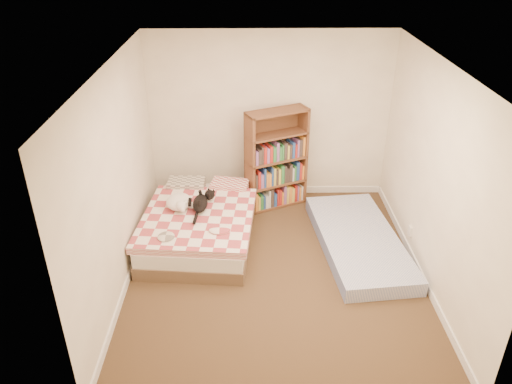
{
  "coord_description": "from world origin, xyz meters",
  "views": [
    {
      "loc": [
        -0.3,
        -4.89,
        3.76
      ],
      "look_at": [
        -0.22,
        0.3,
        0.93
      ],
      "focal_mm": 35.0,
      "sensor_mm": 36.0,
      "label": 1
    }
  ],
  "objects_px": {
    "black_cat": "(201,202)",
    "bed": "(201,223)",
    "white_dog": "(180,202)",
    "bookshelf": "(276,171)",
    "floor_mattress": "(359,241)"
  },
  "relations": [
    {
      "from": "floor_mattress",
      "to": "white_dog",
      "type": "distance_m",
      "value": 2.39
    },
    {
      "from": "bookshelf",
      "to": "black_cat",
      "type": "bearing_deg",
      "value": -164.59
    },
    {
      "from": "bed",
      "to": "white_dog",
      "type": "relative_size",
      "value": 4.21
    },
    {
      "from": "bed",
      "to": "floor_mattress",
      "type": "distance_m",
      "value": 2.09
    },
    {
      "from": "floor_mattress",
      "to": "white_dog",
      "type": "xyz_separation_m",
      "value": [
        -2.33,
        0.27,
        0.45
      ]
    },
    {
      "from": "bookshelf",
      "to": "white_dog",
      "type": "height_order",
      "value": "bookshelf"
    },
    {
      "from": "white_dog",
      "to": "bed",
      "type": "bearing_deg",
      "value": 20.14
    },
    {
      "from": "white_dog",
      "to": "bookshelf",
      "type": "bearing_deg",
      "value": 59.29
    },
    {
      "from": "black_cat",
      "to": "bed",
      "type": "bearing_deg",
      "value": -77.1
    },
    {
      "from": "bed",
      "to": "floor_mattress",
      "type": "bearing_deg",
      "value": -1.73
    },
    {
      "from": "bed",
      "to": "black_cat",
      "type": "height_order",
      "value": "black_cat"
    },
    {
      "from": "floor_mattress",
      "to": "white_dog",
      "type": "bearing_deg",
      "value": 167.42
    },
    {
      "from": "bookshelf",
      "to": "floor_mattress",
      "type": "height_order",
      "value": "bookshelf"
    },
    {
      "from": "bed",
      "to": "bookshelf",
      "type": "relative_size",
      "value": 1.35
    },
    {
      "from": "bookshelf",
      "to": "floor_mattress",
      "type": "xyz_separation_m",
      "value": [
        1.03,
        -1.17,
        -0.45
      ]
    }
  ]
}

